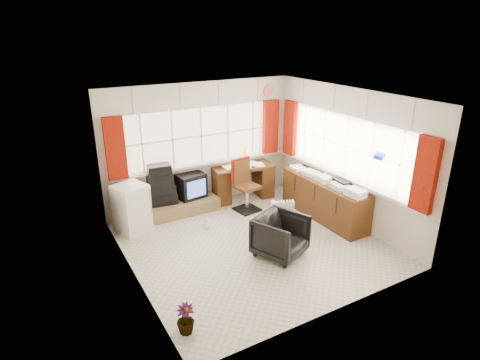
# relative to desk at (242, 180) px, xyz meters

# --- Properties ---
(ground) EXTENTS (4.00, 4.00, 0.00)m
(ground) POSITION_rel_desk_xyz_m (-0.83, -1.80, -0.41)
(ground) COLOR beige
(ground) RESTS_ON ground
(room_walls) EXTENTS (4.00, 4.00, 4.00)m
(room_walls) POSITION_rel_desk_xyz_m (-0.83, -1.80, 1.09)
(room_walls) COLOR beige
(room_walls) RESTS_ON ground
(window_back) EXTENTS (3.70, 0.12, 3.60)m
(window_back) POSITION_rel_desk_xyz_m (-0.83, 0.14, 0.53)
(window_back) COLOR #FFEAC9
(window_back) RESTS_ON room_walls
(window_right) EXTENTS (0.12, 3.70, 3.60)m
(window_right) POSITION_rel_desk_xyz_m (1.11, -1.80, 0.53)
(window_right) COLOR #FFEAC9
(window_right) RESTS_ON room_walls
(curtains) EXTENTS (3.83, 3.83, 1.15)m
(curtains) POSITION_rel_desk_xyz_m (0.09, -0.87, 1.04)
(curtains) COLOR #931808
(curtains) RESTS_ON room_walls
(overhead_cabinets) EXTENTS (3.98, 3.98, 0.48)m
(overhead_cabinets) POSITION_rel_desk_xyz_m (0.15, -0.82, 1.84)
(overhead_cabinets) COLOR silver
(overhead_cabinets) RESTS_ON room_walls
(desk) EXTENTS (1.36, 0.78, 0.78)m
(desk) POSITION_rel_desk_xyz_m (0.00, 0.00, 0.00)
(desk) COLOR #522F13
(desk) RESTS_ON ground
(desk_lamp) EXTENTS (0.16, 0.14, 0.38)m
(desk_lamp) POSITION_rel_desk_xyz_m (0.13, 0.09, 0.59)
(desk_lamp) COLOR #DCA909
(desk_lamp) RESTS_ON desk
(task_chair) EXTENTS (0.49, 0.52, 1.05)m
(task_chair) POSITION_rel_desk_xyz_m (-0.24, -0.49, 0.14)
(task_chair) COLOR black
(task_chair) RESTS_ON ground
(office_chair) EXTENTS (0.96, 0.98, 0.68)m
(office_chair) POSITION_rel_desk_xyz_m (-0.62, -2.31, -0.08)
(office_chair) COLOR black
(office_chair) RESTS_ON ground
(radiator) EXTENTS (0.40, 0.28, 0.56)m
(radiator) POSITION_rel_desk_xyz_m (-0.07, -1.62, -0.19)
(radiator) COLOR white
(radiator) RESTS_ON ground
(credenza) EXTENTS (0.50, 2.00, 0.85)m
(credenza) POSITION_rel_desk_xyz_m (0.89, -1.60, -0.02)
(credenza) COLOR #522F13
(credenza) RESTS_ON ground
(file_tray) EXTENTS (0.32, 0.40, 0.12)m
(file_tray) POSITION_rel_desk_xyz_m (1.03, -1.94, 0.40)
(file_tray) COLOR black
(file_tray) RESTS_ON credenza
(tv_bench) EXTENTS (1.40, 0.50, 0.25)m
(tv_bench) POSITION_rel_desk_xyz_m (-1.38, -0.08, -0.29)
(tv_bench) COLOR olive
(tv_bench) RESTS_ON ground
(crt_tv) EXTENTS (0.62, 0.58, 0.50)m
(crt_tv) POSITION_rel_desk_xyz_m (-1.17, 0.08, 0.08)
(crt_tv) COLOR black
(crt_tv) RESTS_ON tv_bench
(hifi_stack) EXTENTS (0.62, 0.44, 0.79)m
(hifi_stack) POSITION_rel_desk_xyz_m (-1.78, 0.06, 0.19)
(hifi_stack) COLOR black
(hifi_stack) RESTS_ON tv_bench
(mini_fridge) EXTENTS (0.66, 0.66, 0.87)m
(mini_fridge) POSITION_rel_desk_xyz_m (-2.46, -0.30, 0.02)
(mini_fridge) COLOR white
(mini_fridge) RESTS_ON ground
(spray_bottle_a) EXTENTS (0.14, 0.14, 0.31)m
(spray_bottle_a) POSITION_rel_desk_xyz_m (-1.29, -0.93, -0.26)
(spray_bottle_a) COLOR silver
(spray_bottle_a) RESTS_ON ground
(spray_bottle_b) EXTENTS (0.10, 0.11, 0.18)m
(spray_bottle_b) POSITION_rel_desk_xyz_m (-1.38, -0.13, -0.33)
(spray_bottle_b) COLOR #8CD1C2
(spray_bottle_b) RESTS_ON ground
(flower_vase) EXTENTS (0.24, 0.24, 0.39)m
(flower_vase) POSITION_rel_desk_xyz_m (-2.63, -3.21, -0.22)
(flower_vase) COLOR black
(flower_vase) RESTS_ON ground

